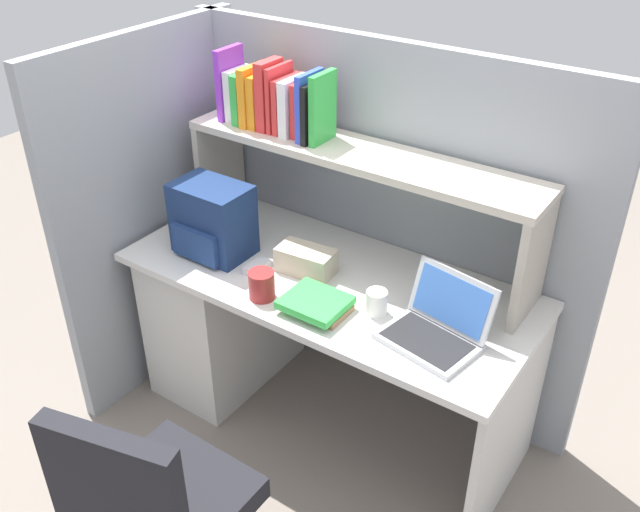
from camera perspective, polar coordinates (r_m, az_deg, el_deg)
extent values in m
plane|color=slate|center=(3.12, 0.54, -12.98)|extent=(8.00, 8.00, 0.00)
cube|color=silver|center=(2.66, 0.61, -2.00)|extent=(1.60, 0.70, 0.03)
cube|color=beige|center=(3.16, -7.75, -4.33)|extent=(0.40, 0.64, 0.70)
cube|color=beige|center=(2.64, 15.15, -13.94)|extent=(0.03, 0.64, 0.70)
cube|color=gray|center=(2.91, 4.82, 2.43)|extent=(1.84, 0.05, 1.55)
cube|color=gray|center=(3.09, -13.12, 3.55)|extent=(0.05, 1.06, 1.55)
cube|color=#B3A99C|center=(3.07, -8.19, 7.38)|extent=(0.03, 0.28, 0.42)
cube|color=#B3A99C|center=(2.45, 17.04, -0.58)|extent=(0.03, 0.28, 0.42)
cube|color=beige|center=(2.59, 3.17, 8.34)|extent=(1.44, 0.28, 0.03)
cube|color=purple|center=(2.88, -7.37, 13.88)|extent=(0.03, 0.15, 0.28)
cube|color=white|center=(2.87, -6.66, 13.06)|extent=(0.04, 0.14, 0.20)
cube|color=green|center=(2.83, -6.18, 12.80)|extent=(0.03, 0.14, 0.20)
cube|color=orange|center=(2.81, -5.43, 13.00)|extent=(0.03, 0.17, 0.23)
cube|color=orange|center=(2.79, -4.75, 12.65)|extent=(0.04, 0.16, 0.21)
cube|color=red|center=(2.75, -4.18, 13.02)|extent=(0.04, 0.13, 0.27)
cube|color=red|center=(2.74, -3.34, 12.82)|extent=(0.02, 0.16, 0.25)
cube|color=red|center=(2.73, -2.77, 12.34)|extent=(0.02, 0.16, 0.21)
cube|color=white|center=(2.71, -2.13, 12.19)|extent=(0.04, 0.16, 0.22)
cube|color=red|center=(2.68, -1.33, 11.97)|extent=(0.03, 0.14, 0.21)
cube|color=blue|center=(2.65, -0.86, 12.20)|extent=(0.02, 0.16, 0.25)
cube|color=black|center=(2.64, -0.35, 11.78)|extent=(0.02, 0.17, 0.22)
cube|color=green|center=(2.61, 0.22, 12.02)|extent=(0.03, 0.15, 0.26)
cube|color=#B7BABF|center=(2.35, 8.87, -6.92)|extent=(0.34, 0.27, 0.02)
cube|color=black|center=(2.34, 8.75, -6.82)|extent=(0.30, 0.22, 0.00)
cube|color=#B7BABF|center=(2.36, 10.79, -3.55)|extent=(0.32, 0.12, 0.19)
cube|color=#3F72CC|center=(2.36, 10.69, -3.63)|extent=(0.28, 0.10, 0.16)
cube|color=navy|center=(2.78, -8.76, 3.02)|extent=(0.30, 0.20, 0.29)
cube|color=navy|center=(2.74, -10.12, 0.93)|extent=(0.22, 0.04, 0.13)
cube|color=silver|center=(2.69, -5.18, -0.92)|extent=(0.06, 0.11, 0.03)
cylinder|color=white|center=(2.45, 4.65, -3.81)|extent=(0.08, 0.08, 0.09)
cube|color=#BFB299|center=(2.66, -1.16, -0.38)|extent=(0.23, 0.14, 0.10)
cylinder|color=maroon|center=(2.52, -4.80, -2.38)|extent=(0.10, 0.10, 0.11)
cube|color=olive|center=(2.48, -0.37, -4.14)|extent=(0.24, 0.14, 0.02)
cube|color=green|center=(2.45, -0.39, -3.81)|extent=(0.22, 0.19, 0.03)
cube|color=black|center=(2.28, -12.34, -19.09)|extent=(0.44, 0.44, 0.08)
cube|color=black|center=(1.99, -16.37, -18.30)|extent=(0.40, 0.15, 0.44)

